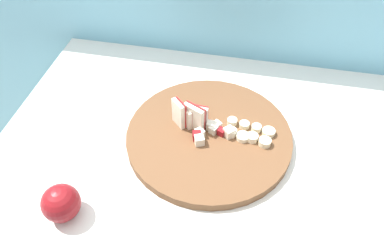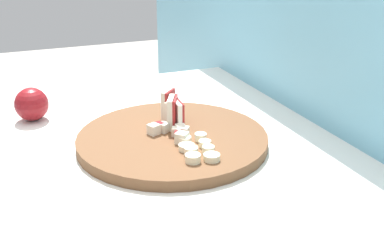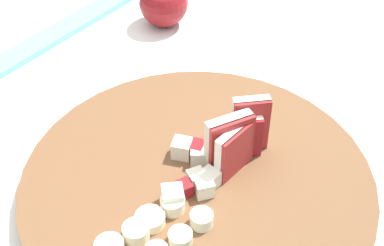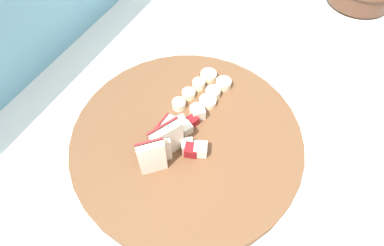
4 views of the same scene
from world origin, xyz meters
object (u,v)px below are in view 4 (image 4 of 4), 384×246
at_px(cutting_board, 187,140).
at_px(banana_slice_rows, 204,93).
at_px(apple_wedge_fan, 160,145).
at_px(apple_dice_pile, 190,132).

relative_size(cutting_board, banana_slice_rows, 3.40).
bearing_deg(banana_slice_rows, cutting_board, -171.17).
bearing_deg(banana_slice_rows, apple_wedge_fan, 178.35).
xyz_separation_m(apple_wedge_fan, apple_dice_pile, (0.05, -0.02, -0.02)).
relative_size(apple_wedge_fan, apple_dice_pile, 0.89).
height_order(apple_dice_pile, banana_slice_rows, apple_dice_pile).
bearing_deg(apple_dice_pile, cutting_board, 144.52).
distance_m(apple_wedge_fan, apple_dice_pile, 0.06).
height_order(cutting_board, banana_slice_rows, banana_slice_rows).
height_order(cutting_board, apple_wedge_fan, apple_wedge_fan).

